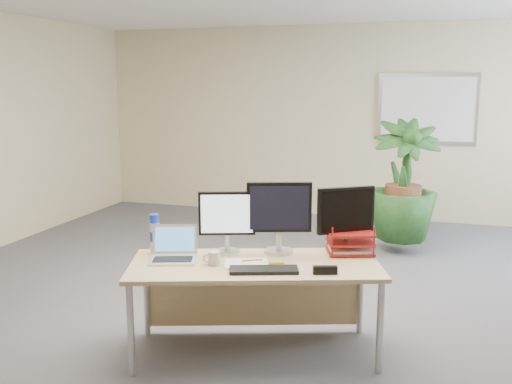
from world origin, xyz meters
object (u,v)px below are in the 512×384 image
(monitor_left, at_px, (227,218))
(monitor_right, at_px, (279,213))
(floor_plant, at_px, (403,187))
(laptop, at_px, (174,251))
(desk, at_px, (255,277))

(monitor_left, relative_size, monitor_right, 0.87)
(floor_plant, relative_size, laptop, 3.87)
(floor_plant, height_order, laptop, floor_plant)
(desk, xyz_separation_m, monitor_left, (-0.23, 0.08, 0.40))
(monitor_right, relative_size, laptop, 1.34)
(desk, bearing_deg, monitor_left, 160.16)
(floor_plant, xyz_separation_m, laptop, (-1.44, -2.93, -0.04))
(desk, bearing_deg, monitor_right, 57.96)
(floor_plant, bearing_deg, desk, -107.80)
(laptop, bearing_deg, monitor_left, 38.19)
(floor_plant, relative_size, monitor_left, 3.31)
(floor_plant, distance_m, laptop, 3.27)
(monitor_right, bearing_deg, desk, -122.04)
(monitor_left, bearing_deg, laptop, -141.81)
(desk, relative_size, monitor_right, 3.55)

